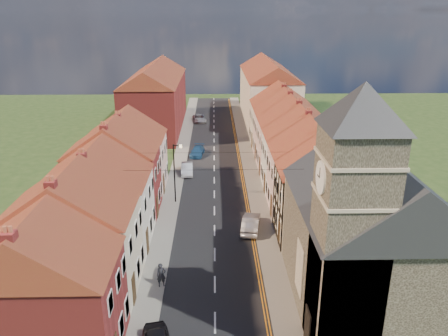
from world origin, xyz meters
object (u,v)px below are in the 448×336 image
(lamppost, at_px, (175,170))
(car_mid, at_px, (187,169))
(pedestrian_left, at_px, (161,275))
(car_mid_b, at_px, (251,223))
(car_far, at_px, (197,151))
(church, at_px, (368,226))
(car_distant, at_px, (199,118))

(lamppost, height_order, car_mid, lamppost)
(pedestrian_left, bearing_deg, car_mid_b, 34.37)
(car_far, height_order, car_mid_b, car_mid_b)
(pedestrian_left, xyz_separation_m, car_mid_b, (6.90, 8.23, -0.31))
(church, xyz_separation_m, car_far, (-11.59, 31.77, -5.31))
(car_mid, xyz_separation_m, car_distant, (0.70, 25.38, -0.02))
(church, height_order, car_mid_b, church)
(car_distant, bearing_deg, car_mid, -100.17)
(church, height_order, lamppost, church)
(car_distant, bearing_deg, car_mid_b, -90.40)
(car_mid_b, bearing_deg, pedestrian_left, 59.50)
(pedestrian_left, bearing_deg, car_mid, 73.05)
(car_mid, bearing_deg, lamppost, -97.05)
(car_far, distance_m, pedestrian_left, 29.37)
(church, bearing_deg, lamppost, 128.30)
(lamppost, distance_m, car_mid, 8.76)
(car_far, xyz_separation_m, pedestrian_left, (-1.47, -29.33, 0.42))
(car_far, xyz_separation_m, car_mid_b, (5.43, -21.09, 0.11))
(car_mid, relative_size, pedestrian_left, 2.17)
(car_far, relative_size, pedestrian_left, 2.25)
(car_far, bearing_deg, car_distant, 98.33)
(lamppost, bearing_deg, car_distant, 87.77)
(pedestrian_left, bearing_deg, car_distant, 72.90)
(church, height_order, car_mid, church)
(car_mid, distance_m, car_far, 6.92)
(car_mid, bearing_deg, car_mid_b, -68.60)
(lamppost, bearing_deg, church, -51.70)
(car_mid, xyz_separation_m, car_mid_b, (6.40, -14.24, 0.06))
(church, xyz_separation_m, lamppost, (-13.17, 16.68, -2.34))
(church, bearing_deg, pedestrian_left, 169.41)
(car_far, bearing_deg, car_mid_b, -68.10)
(car_far, height_order, pedestrian_left, pedestrian_left)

